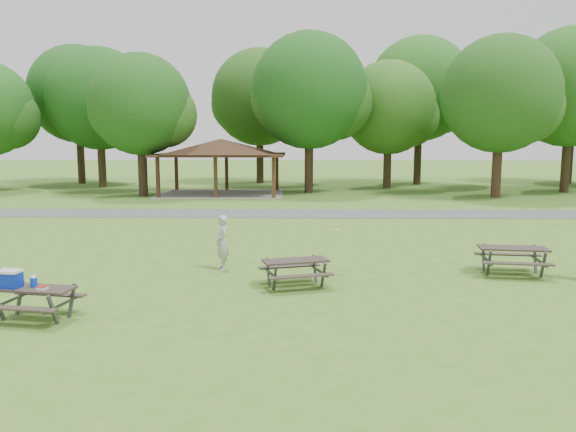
{
  "coord_description": "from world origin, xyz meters",
  "views": [
    {
      "loc": [
        1.4,
        -14.3,
        3.89
      ],
      "look_at": [
        1.0,
        4.0,
        1.3
      ],
      "focal_mm": 35.0,
      "sensor_mm": 36.0,
      "label": 1
    }
  ],
  "objects": [
    {
      "name": "tree_row_d",
      "position": [
        -8.92,
        22.53,
        5.77
      ],
      "size": [
        6.93,
        6.6,
        9.27
      ],
      "color": "black",
      "rests_on": "ground"
    },
    {
      "name": "tree_row_e",
      "position": [
        2.1,
        25.03,
        6.78
      ],
      "size": [
        8.4,
        8.0,
        11.02
      ],
      "color": "black",
      "rests_on": "ground"
    },
    {
      "name": "tree_row_g",
      "position": [
        14.09,
        22.03,
        6.33
      ],
      "size": [
        7.77,
        7.4,
        10.25
      ],
      "color": "#321E16",
      "rests_on": "ground"
    },
    {
      "name": "pavilion",
      "position": [
        -4.0,
        24.0,
        3.06
      ],
      "size": [
        8.6,
        7.01,
        3.76
      ],
      "color": "black",
      "rests_on": "ground"
    },
    {
      "name": "picnic_table_near",
      "position": [
        -4.44,
        -2.77,
        0.66
      ],
      "size": [
        1.85,
        1.58,
        1.15
      ],
      "color": "#2A231F",
      "rests_on": "ground"
    },
    {
      "name": "picnic_table_middle",
      "position": [
        1.28,
        0.02,
        0.54
      ],
      "size": [
        2.01,
        1.79,
        0.73
      ],
      "color": "#2C2420",
      "rests_on": "ground"
    },
    {
      "name": "tree_row_c",
      "position": [
        -13.9,
        29.03,
        6.54
      ],
      "size": [
        8.19,
        7.8,
        10.67
      ],
      "color": "#2F2115",
      "rests_on": "ground"
    },
    {
      "name": "tree_deep_d",
      "position": [
        24.1,
        33.53,
        7.03
      ],
      "size": [
        8.4,
        8.0,
        11.27
      ],
      "color": "#322516",
      "rests_on": "ground"
    },
    {
      "name": "tree_row_h",
      "position": [
        20.1,
        25.53,
        7.03
      ],
      "size": [
        8.61,
        8.2,
        11.37
      ],
      "color": "black",
      "rests_on": "ground"
    },
    {
      "name": "tree_deep_a",
      "position": [
        -16.9,
        32.53,
        7.13
      ],
      "size": [
        8.4,
        8.0,
        11.38
      ],
      "color": "#301F15",
      "rests_on": "ground"
    },
    {
      "name": "frisbee_in_flight",
      "position": [
        2.45,
        1.54,
        1.25
      ],
      "size": [
        0.31,
        0.31,
        0.02
      ],
      "color": "gold",
      "rests_on": "ground"
    },
    {
      "name": "ground",
      "position": [
        0.0,
        0.0,
        0.0
      ],
      "size": [
        160.0,
        160.0,
        0.0
      ],
      "primitive_type": "plane",
      "color": "#3F691E",
      "rests_on": "ground"
    },
    {
      "name": "picnic_table_far",
      "position": [
        7.44,
        1.44,
        0.6
      ],
      "size": [
        2.04,
        1.72,
        0.81
      ],
      "color": "#2D2520",
      "rests_on": "ground"
    },
    {
      "name": "tree_deep_b",
      "position": [
        -1.9,
        33.03,
        6.89
      ],
      "size": [
        8.4,
        8.0,
        11.13
      ],
      "color": "black",
      "rests_on": "ground"
    },
    {
      "name": "asphalt_path",
      "position": [
        0.0,
        14.0,
        0.01
      ],
      "size": [
        120.0,
        3.2,
        0.02
      ],
      "primitive_type": "cube",
      "color": "#464648",
      "rests_on": "ground"
    },
    {
      "name": "frisbee_thrower",
      "position": [
        -0.9,
        1.85,
        0.81
      ],
      "size": [
        0.59,
        0.69,
        1.61
      ],
      "primitive_type": "imported",
      "rotation": [
        0.0,
        0.0,
        -1.16
      ],
      "color": "#ACACAF",
      "rests_on": "ground"
    },
    {
      "name": "tree_deep_c",
      "position": [
        11.1,
        32.03,
        7.44
      ],
      "size": [
        8.82,
        8.4,
        11.9
      ],
      "color": "black",
      "rests_on": "ground"
    },
    {
      "name": "tree_row_f",
      "position": [
        8.09,
        28.53,
        5.84
      ],
      "size": [
        7.35,
        7.0,
        9.55
      ],
      "color": "black",
      "rests_on": "ground"
    }
  ]
}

